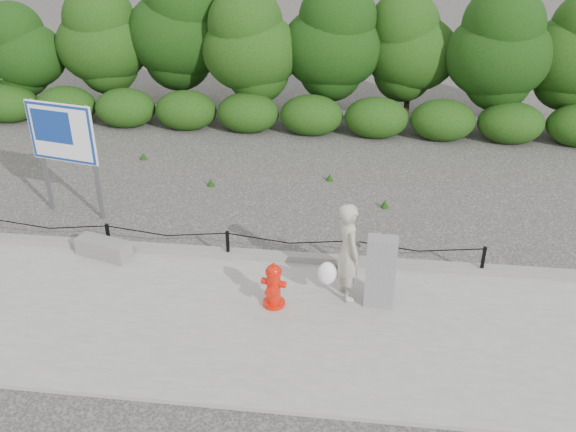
# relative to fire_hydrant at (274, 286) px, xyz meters

# --- Properties ---
(ground) EXTENTS (90.00, 90.00, 0.00)m
(ground) POSITION_rel_fire_hydrant_xyz_m (-1.15, 1.50, -0.49)
(ground) COLOR #2D2B28
(ground) RESTS_ON ground
(sidewalk) EXTENTS (14.00, 4.00, 0.08)m
(sidewalk) POSITION_rel_fire_hydrant_xyz_m (-1.15, -0.50, -0.45)
(sidewalk) COLOR gray
(sidewalk) RESTS_ON ground
(curb) EXTENTS (14.00, 0.22, 0.14)m
(curb) POSITION_rel_fire_hydrant_xyz_m (-1.15, 1.55, -0.34)
(curb) COLOR slate
(curb) RESTS_ON sidewalk
(chain_barrier) EXTENTS (10.06, 0.06, 0.60)m
(chain_barrier) POSITION_rel_fire_hydrant_xyz_m (-1.15, 1.50, -0.04)
(chain_barrier) COLOR black
(chain_barrier) RESTS_ON sidewalk
(treeline) EXTENTS (20.15, 3.67, 4.69)m
(treeline) POSITION_rel_fire_hydrant_xyz_m (-0.66, 10.48, 2.03)
(treeline) COLOR black
(treeline) RESTS_ON ground
(fire_hydrant) EXTENTS (0.48, 0.50, 0.86)m
(fire_hydrant) POSITION_rel_fire_hydrant_xyz_m (0.00, 0.00, 0.00)
(fire_hydrant) COLOR red
(fire_hydrant) RESTS_ON sidewalk
(pedestrian) EXTENTS (0.86, 0.81, 1.88)m
(pedestrian) POSITION_rel_fire_hydrant_xyz_m (1.25, 0.44, 0.50)
(pedestrian) COLOR #A39D8C
(pedestrian) RESTS_ON sidewalk
(concrete_block) EXTENTS (1.20, 0.70, 0.36)m
(concrete_block) POSITION_rel_fire_hydrant_xyz_m (-3.67, 1.25, -0.23)
(concrete_block) COLOR slate
(concrete_block) RESTS_ON sidewalk
(utility_cabinet) EXTENTS (0.53, 0.38, 1.50)m
(utility_cabinet) POSITION_rel_fire_hydrant_xyz_m (1.86, 0.27, 0.27)
(utility_cabinet) COLOR gray
(utility_cabinet) RESTS_ON sidewalk
(advertising_sign) EXTENTS (1.64, 0.46, 2.67)m
(advertising_sign) POSITION_rel_fire_hydrant_xyz_m (-5.12, 3.09, 1.39)
(advertising_sign) COLOR slate
(advertising_sign) RESTS_ON ground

